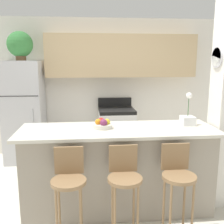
# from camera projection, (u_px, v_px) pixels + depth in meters

# --- Properties ---
(ground_plane) EXTENTS (14.00, 14.00, 0.00)m
(ground_plane) POSITION_uv_depth(u_px,v_px,m) (118.00, 207.00, 3.22)
(ground_plane) COLOR beige
(wall_back) EXTENTS (5.60, 0.38, 2.55)m
(wall_back) POSITION_uv_depth(u_px,v_px,m) (112.00, 74.00, 4.94)
(wall_back) COLOR white
(wall_back) RESTS_ON ground_plane
(counter_bar) EXTENTS (2.28, 0.75, 1.00)m
(counter_bar) POSITION_uv_depth(u_px,v_px,m) (118.00, 169.00, 3.12)
(counter_bar) COLOR gray
(counter_bar) RESTS_ON ground_plane
(refrigerator) EXTENTS (0.66, 0.67, 1.77)m
(refrigerator) POSITION_uv_depth(u_px,v_px,m) (24.00, 112.00, 4.62)
(refrigerator) COLOR silver
(refrigerator) RESTS_ON ground_plane
(stove_range) EXTENTS (0.64, 0.65, 1.07)m
(stove_range) POSITION_uv_depth(u_px,v_px,m) (116.00, 132.00, 4.87)
(stove_range) COLOR white
(stove_range) RESTS_ON ground_plane
(bar_stool_left) EXTENTS (0.34, 0.34, 0.95)m
(bar_stool_left) POSITION_uv_depth(u_px,v_px,m) (69.00, 182.00, 2.52)
(bar_stool_left) COLOR olive
(bar_stool_left) RESTS_ON ground_plane
(bar_stool_mid) EXTENTS (0.34, 0.34, 0.95)m
(bar_stool_mid) POSITION_uv_depth(u_px,v_px,m) (124.00, 180.00, 2.57)
(bar_stool_mid) COLOR olive
(bar_stool_mid) RESTS_ON ground_plane
(bar_stool_right) EXTENTS (0.34, 0.34, 0.95)m
(bar_stool_right) POSITION_uv_depth(u_px,v_px,m) (178.00, 178.00, 2.62)
(bar_stool_right) COLOR olive
(bar_stool_right) RESTS_ON ground_plane
(potted_plant_on_fridge) EXTENTS (0.43, 0.43, 0.49)m
(potted_plant_on_fridge) POSITION_uv_depth(u_px,v_px,m) (20.00, 45.00, 4.40)
(potted_plant_on_fridge) COLOR brown
(potted_plant_on_fridge) RESTS_ON refrigerator
(orchid_vase) EXTENTS (0.16, 0.16, 0.40)m
(orchid_vase) POSITION_uv_depth(u_px,v_px,m) (188.00, 118.00, 3.17)
(orchid_vase) COLOR white
(orchid_vase) RESTS_ON counter_bar
(fruit_bowl) EXTENTS (0.23, 0.23, 0.12)m
(fruit_bowl) POSITION_uv_depth(u_px,v_px,m) (103.00, 124.00, 3.03)
(fruit_bowl) COLOR silver
(fruit_bowl) RESTS_ON counter_bar
(trash_bin) EXTENTS (0.28, 0.28, 0.38)m
(trash_bin) POSITION_uv_depth(u_px,v_px,m) (56.00, 152.00, 4.59)
(trash_bin) COLOR #59595B
(trash_bin) RESTS_ON ground_plane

